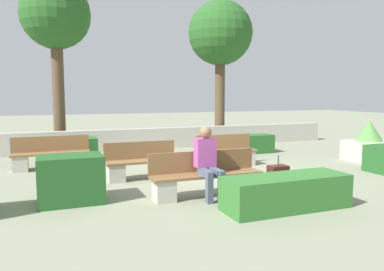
% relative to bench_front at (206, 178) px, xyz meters
% --- Properties ---
extents(ground_plane, '(60.00, 60.00, 0.00)m').
position_rel_bench_front_xyz_m(ground_plane, '(0.85, 1.75, -0.33)').
color(ground_plane, gray).
extents(perimeter_wall, '(14.09, 0.30, 0.73)m').
position_rel_bench_front_xyz_m(perimeter_wall, '(0.85, 6.42, 0.03)').
color(perimeter_wall, '#B7B2A8').
rests_on(perimeter_wall, ground_plane).
extents(bench_front, '(2.17, 0.49, 0.84)m').
position_rel_bench_front_xyz_m(bench_front, '(0.00, 0.00, 0.00)').
color(bench_front, brown).
rests_on(bench_front, ground_plane).
extents(bench_left_side, '(1.61, 0.48, 0.84)m').
position_rel_bench_front_xyz_m(bench_left_side, '(1.71, 2.53, -0.02)').
color(bench_left_side, brown).
rests_on(bench_left_side, ground_plane).
extents(bench_right_side, '(1.92, 0.49, 0.84)m').
position_rel_bench_front_xyz_m(bench_right_side, '(-2.68, 3.83, -0.01)').
color(bench_right_side, brown).
rests_on(bench_right_side, ground_plane).
extents(bench_back, '(1.66, 0.49, 0.84)m').
position_rel_bench_front_xyz_m(bench_back, '(-0.78, 1.85, -0.02)').
color(bench_back, brown).
rests_on(bench_back, ground_plane).
extents(person_seated_man, '(0.38, 0.64, 1.33)m').
position_rel_bench_front_xyz_m(person_seated_man, '(-0.04, -0.14, 0.40)').
color(person_seated_man, '#515B70').
rests_on(person_seated_man, ground_plane).
extents(hedge_block_near_left, '(1.79, 0.60, 0.60)m').
position_rel_bench_front_xyz_m(hedge_block_near_left, '(3.32, 4.27, -0.03)').
color(hedge_block_near_left, '#286028').
rests_on(hedge_block_near_left, ground_plane).
extents(hedge_block_near_right, '(1.11, 0.78, 0.85)m').
position_rel_bench_front_xyz_m(hedge_block_near_right, '(-2.42, 0.47, 0.09)').
color(hedge_block_near_right, '#235623').
rests_on(hedge_block_near_right, ground_plane).
extents(hedge_block_mid_right, '(2.18, 0.74, 0.57)m').
position_rel_bench_front_xyz_m(hedge_block_mid_right, '(0.92, -1.24, -0.05)').
color(hedge_block_mid_right, '#33702D').
rests_on(hedge_block_mid_right, ground_plane).
extents(hedge_block_far_left, '(1.42, 0.82, 0.67)m').
position_rel_bench_front_xyz_m(hedge_block_far_left, '(-2.12, 4.83, 0.00)').
color(hedge_block_far_left, '#286028').
rests_on(hedge_block_far_left, ground_plane).
extents(planter_corner_right, '(1.08, 1.08, 1.18)m').
position_rel_bench_front_xyz_m(planter_corner_right, '(5.87, 1.71, 0.16)').
color(planter_corner_right, '#B7B2A8').
rests_on(planter_corner_right, ground_plane).
extents(suitcase, '(0.38, 0.25, 0.72)m').
position_rel_bench_front_xyz_m(suitcase, '(1.44, -0.24, -0.07)').
color(suitcase, '#471E19').
rests_on(suitcase, ground_plane).
extents(tree_leftmost, '(2.33, 2.33, 5.77)m').
position_rel_bench_front_xyz_m(tree_leftmost, '(-2.32, 7.36, 4.15)').
color(tree_leftmost, brown).
rests_on(tree_leftmost, ground_plane).
extents(tree_center_left, '(2.47, 2.47, 5.52)m').
position_rel_bench_front_xyz_m(tree_center_left, '(3.62, 6.92, 3.86)').
color(tree_center_left, brown).
rests_on(tree_center_left, ground_plane).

